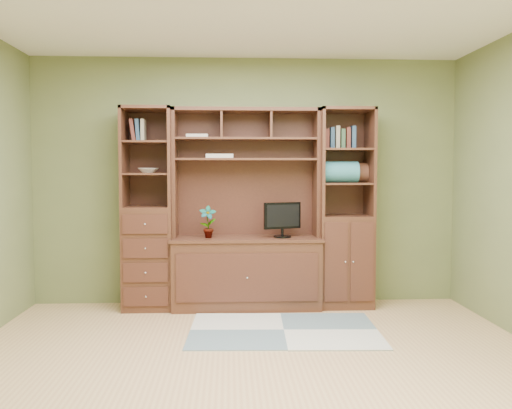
{
  "coord_description": "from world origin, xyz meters",
  "views": [
    {
      "loc": [
        -0.19,
        -3.78,
        1.41
      ],
      "look_at": [
        0.06,
        1.2,
        1.1
      ],
      "focal_mm": 38.0,
      "sensor_mm": 36.0,
      "label": 1
    }
  ],
  "objects": [
    {
      "name": "magazines",
      "position": [
        -0.28,
        1.82,
        1.56
      ],
      "size": [
        0.28,
        0.2,
        0.04
      ],
      "primitive_type": "cube",
      "color": "beige",
      "rests_on": "center_hutch"
    },
    {
      "name": "bowl",
      "position": [
        -1.01,
        1.77,
        1.42
      ],
      "size": [
        0.2,
        0.2,
        0.05
      ],
      "primitive_type": "imported",
      "color": "beige",
      "rests_on": "left_tower"
    },
    {
      "name": "orchid",
      "position": [
        -0.41,
        1.7,
        0.89
      ],
      "size": [
        0.17,
        0.12,
        0.33
      ],
      "primitive_type": "imported",
      "color": "#964B32",
      "rests_on": "center_hutch"
    },
    {
      "name": "right_tower",
      "position": [
        1.01,
        1.77,
        1.02
      ],
      "size": [
        0.55,
        0.45,
        2.05
      ],
      "primitive_type": "cube",
      "color": "#482619",
      "rests_on": "ground"
    },
    {
      "name": "left_tower",
      "position": [
        -1.01,
        1.77,
        1.02
      ],
      "size": [
        0.5,
        0.45,
        2.05
      ],
      "primitive_type": "cube",
      "color": "#482619",
      "rests_on": "ground"
    },
    {
      "name": "center_hutch",
      "position": [
        -0.01,
        1.73,
        1.02
      ],
      "size": [
        1.54,
        0.53,
        2.05
      ],
      "primitive_type": "cube",
      "color": "#482619",
      "rests_on": "ground"
    },
    {
      "name": "blanket_teal",
      "position": [
        0.94,
        1.73,
        1.4
      ],
      "size": [
        0.38,
        0.22,
        0.22
      ],
      "primitive_type": "cube",
      "color": "teal",
      "rests_on": "right_tower"
    },
    {
      "name": "blanket_red",
      "position": [
        1.1,
        1.85,
        1.39
      ],
      "size": [
        0.37,
        0.21,
        0.21
      ],
      "primitive_type": "cube",
      "color": "brown",
      "rests_on": "right_tower"
    },
    {
      "name": "rug",
      "position": [
        0.29,
        0.9,
        0.01
      ],
      "size": [
        1.7,
        1.17,
        0.01
      ],
      "primitive_type": "cube",
      "rotation": [
        0.0,
        0.0,
        -0.04
      ],
      "color": "#9CA2A1",
      "rests_on": "ground"
    },
    {
      "name": "room",
      "position": [
        0.0,
        0.0,
        1.3
      ],
      "size": [
        4.6,
        4.1,
        2.64
      ],
      "color": "tan",
      "rests_on": "ground"
    },
    {
      "name": "monitor",
      "position": [
        0.35,
        1.7,
        0.98
      ],
      "size": [
        0.44,
        0.31,
        0.5
      ],
      "primitive_type": "cube",
      "rotation": [
        0.0,
        0.0,
        0.35
      ],
      "color": "black",
      "rests_on": "center_hutch"
    }
  ]
}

